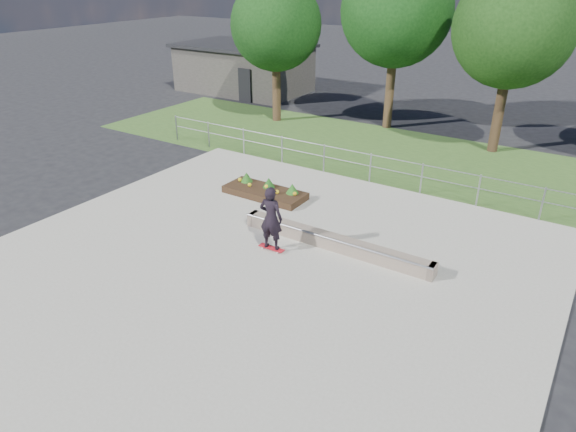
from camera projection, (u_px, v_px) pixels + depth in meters
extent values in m
plane|color=black|center=(252.00, 271.00, 13.94)|extent=(120.00, 120.00, 0.00)
cube|color=#315120|center=(403.00, 158.00, 22.23)|extent=(30.00, 8.00, 0.02)
cube|color=gray|center=(252.00, 270.00, 13.93)|extent=(15.00, 15.00, 0.06)
cylinder|color=gray|center=(176.00, 128.00, 24.24)|extent=(0.06, 0.06, 1.20)
cylinder|color=gray|center=(209.00, 135.00, 23.26)|extent=(0.06, 0.06, 1.20)
cylinder|color=#979AA0|center=(244.00, 142.00, 22.28)|extent=(0.06, 0.06, 1.20)
cylinder|color=#95989D|center=(282.00, 150.00, 21.30)|extent=(0.06, 0.06, 1.20)
cylinder|color=gray|center=(324.00, 159.00, 20.32)|extent=(0.06, 0.06, 1.20)
cylinder|color=#92939A|center=(370.00, 169.00, 19.33)|extent=(0.06, 0.06, 1.20)
cylinder|color=#919499|center=(421.00, 179.00, 18.35)|extent=(0.06, 0.06, 1.20)
cylinder|color=gray|center=(478.00, 191.00, 17.37)|extent=(0.06, 0.06, 1.20)
cylinder|color=gray|center=(542.00, 205.00, 16.39)|extent=(0.06, 0.06, 1.20)
cylinder|color=gray|center=(371.00, 155.00, 19.10)|extent=(20.00, 0.04, 0.04)
cylinder|color=gray|center=(370.00, 166.00, 19.29)|extent=(20.00, 0.04, 0.04)
cube|color=#32302C|center=(244.00, 69.00, 33.78)|extent=(8.00, 5.00, 2.80)
cube|color=black|center=(243.00, 46.00, 33.12)|extent=(8.40, 5.40, 0.20)
cube|color=black|center=(245.00, 86.00, 31.05)|extent=(0.90, 0.10, 2.00)
cylinder|color=#362315|center=(277.00, 93.00, 27.03)|extent=(0.44, 0.44, 2.93)
sphere|color=black|center=(276.00, 25.00, 25.54)|extent=(4.55, 4.55, 4.55)
cylinder|color=#362415|center=(389.00, 95.00, 25.74)|extent=(0.44, 0.44, 3.38)
sphere|color=black|center=(397.00, 10.00, 24.03)|extent=(5.25, 5.25, 5.25)
cylinder|color=black|center=(498.00, 117.00, 22.34)|extent=(0.44, 0.44, 3.15)
sphere|color=black|center=(514.00, 27.00, 20.74)|extent=(4.90, 4.90, 4.90)
cube|color=#6C5C4F|center=(334.00, 242.00, 14.84)|extent=(6.00, 0.40, 0.40)
cylinder|color=gray|center=(331.00, 239.00, 14.61)|extent=(6.00, 0.06, 0.06)
cube|color=brown|center=(253.00, 218.00, 16.27)|extent=(0.15, 0.42, 0.40)
cube|color=brown|center=(432.00, 271.00, 13.42)|extent=(0.15, 0.42, 0.40)
cube|color=black|center=(265.00, 193.00, 18.32)|extent=(3.00, 1.20, 0.25)
sphere|color=yellow|center=(240.00, 180.00, 18.89)|extent=(0.14, 0.14, 0.14)
sphere|color=yellow|center=(250.00, 185.00, 18.45)|extent=(0.14, 0.14, 0.14)
sphere|color=yellow|center=(266.00, 186.00, 18.30)|extent=(0.14, 0.14, 0.14)
sphere|color=yellow|center=(277.00, 192.00, 17.86)|extent=(0.14, 0.14, 0.14)
sphere|color=gold|center=(295.00, 194.00, 17.71)|extent=(0.14, 0.14, 0.14)
cone|color=#1C4B15|center=(247.00, 177.00, 18.86)|extent=(0.44, 0.44, 0.36)
cone|color=#144313|center=(269.00, 182.00, 18.37)|extent=(0.44, 0.44, 0.36)
cone|color=#1A4E16|center=(292.00, 188.00, 17.88)|extent=(0.44, 0.44, 0.36)
cylinder|color=white|center=(262.00, 248.00, 14.89)|extent=(0.05, 0.03, 0.05)
cylinder|color=silver|center=(266.00, 246.00, 15.03)|extent=(0.05, 0.03, 0.05)
cylinder|color=silver|center=(277.00, 253.00, 14.64)|extent=(0.05, 0.03, 0.05)
cylinder|color=silver|center=(281.00, 250.00, 14.77)|extent=(0.05, 0.03, 0.05)
cylinder|color=gray|center=(264.00, 246.00, 14.95)|extent=(0.02, 0.18, 0.02)
cylinder|color=#A1A0A6|center=(279.00, 251.00, 14.70)|extent=(0.02, 0.18, 0.02)
cube|color=#AF151F|center=(271.00, 248.00, 14.81)|extent=(0.80, 0.21, 0.02)
imported|color=black|center=(271.00, 218.00, 14.40)|extent=(0.75, 0.55, 1.89)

